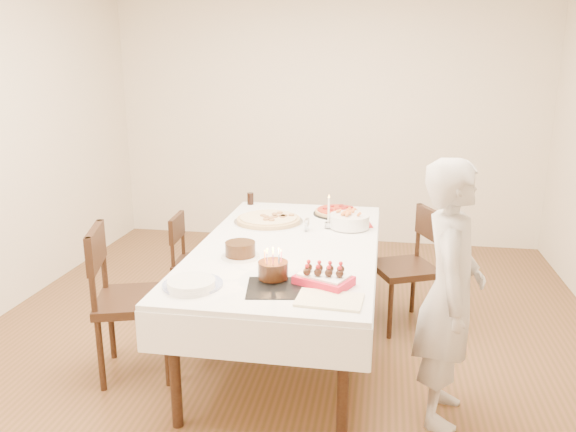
% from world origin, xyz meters
% --- Properties ---
extents(floor, '(5.00, 5.00, 0.00)m').
position_xyz_m(floor, '(0.00, 0.00, 0.00)').
color(floor, '#533A1C').
rests_on(floor, ground).
extents(wall_back, '(4.50, 0.04, 2.70)m').
position_xyz_m(wall_back, '(0.00, 2.50, 1.35)').
color(wall_back, beige).
rests_on(wall_back, floor).
extents(wall_front, '(4.50, 0.04, 2.70)m').
position_xyz_m(wall_front, '(0.00, -2.50, 1.35)').
color(wall_front, beige).
rests_on(wall_front, floor).
extents(dining_table, '(1.65, 2.36, 0.75)m').
position_xyz_m(dining_table, '(0.02, -0.02, 0.38)').
color(dining_table, white).
rests_on(dining_table, floor).
extents(chair_right_savory, '(0.60, 0.60, 0.89)m').
position_xyz_m(chair_right_savory, '(0.80, 0.48, 0.44)').
color(chair_right_savory, black).
rests_on(chair_right_savory, floor).
extents(chair_left_savory, '(0.43, 0.43, 0.77)m').
position_xyz_m(chair_left_savory, '(-0.76, 0.49, 0.39)').
color(chair_left_savory, black).
rests_on(chair_left_savory, floor).
extents(chair_left_dessert, '(0.62, 0.62, 0.96)m').
position_xyz_m(chair_left_dessert, '(-0.85, -0.47, 0.48)').
color(chair_left_dessert, black).
rests_on(chair_left_dessert, floor).
extents(person, '(0.41, 0.56, 1.44)m').
position_xyz_m(person, '(0.99, -0.61, 0.72)').
color(person, beige).
rests_on(person, floor).
extents(pizza_white, '(0.59, 0.59, 0.04)m').
position_xyz_m(pizza_white, '(-0.20, 0.46, 0.77)').
color(pizza_white, beige).
rests_on(pizza_white, dining_table).
extents(pizza_pepperoni, '(0.45, 0.45, 0.04)m').
position_xyz_m(pizza_pepperoni, '(0.27, 0.77, 0.77)').
color(pizza_pepperoni, red).
rests_on(pizza_pepperoni, dining_table).
extents(red_placemat, '(0.25, 0.25, 0.01)m').
position_xyz_m(red_placemat, '(0.44, 0.53, 0.75)').
color(red_placemat, '#B21E1E').
rests_on(red_placemat, dining_table).
extents(pasta_bowl, '(0.36, 0.36, 0.09)m').
position_xyz_m(pasta_bowl, '(0.39, 0.41, 0.80)').
color(pasta_bowl, white).
rests_on(pasta_bowl, dining_table).
extents(taper_candle, '(0.06, 0.06, 0.25)m').
position_xyz_m(taper_candle, '(0.25, 0.38, 0.88)').
color(taper_candle, white).
rests_on(taper_candle, dining_table).
extents(shaker_pair, '(0.08, 0.08, 0.09)m').
position_xyz_m(shaker_pair, '(0.10, 0.27, 0.79)').
color(shaker_pair, white).
rests_on(shaker_pair, dining_table).
extents(cola_glass, '(0.07, 0.07, 0.10)m').
position_xyz_m(cola_glass, '(-0.46, 0.97, 0.80)').
color(cola_glass, black).
rests_on(cola_glass, dining_table).
extents(layer_cake, '(0.27, 0.27, 0.10)m').
position_xyz_m(layer_cake, '(-0.22, -0.32, 0.80)').
color(layer_cake, black).
rests_on(layer_cake, dining_table).
extents(cake_board, '(0.34, 0.34, 0.01)m').
position_xyz_m(cake_board, '(0.09, -0.76, 0.75)').
color(cake_board, black).
rests_on(cake_board, dining_table).
extents(birthday_cake, '(0.20, 0.20, 0.16)m').
position_xyz_m(birthday_cake, '(0.05, -0.65, 0.84)').
color(birthday_cake, '#361A0E').
rests_on(birthday_cake, dining_table).
extents(strawberry_box, '(0.34, 0.29, 0.07)m').
position_xyz_m(strawberry_box, '(0.33, -0.67, 0.79)').
color(strawberry_box, red).
rests_on(strawberry_box, dining_table).
extents(box_lid, '(0.34, 0.24, 0.03)m').
position_xyz_m(box_lid, '(0.38, -0.88, 0.75)').
color(box_lid, beige).
rests_on(box_lid, dining_table).
extents(plate_stack, '(0.31, 0.31, 0.05)m').
position_xyz_m(plate_stack, '(-0.34, -0.85, 0.78)').
color(plate_stack, white).
rests_on(plate_stack, dining_table).
extents(china_plate, '(0.42, 0.42, 0.01)m').
position_xyz_m(china_plate, '(-0.35, -0.80, 0.76)').
color(china_plate, white).
rests_on(china_plate, dining_table).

